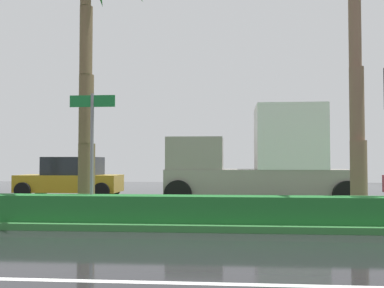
{
  "coord_description": "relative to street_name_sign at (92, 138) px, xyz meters",
  "views": [
    {
      "loc": [
        3.32,
        -3.7,
        1.53
      ],
      "look_at": [
        2.0,
        11.58,
        2.13
      ],
      "focal_mm": 42.31,
      "sensor_mm": 36.0,
      "label": 1
    }
  ],
  "objects": [
    {
      "name": "box_truck_lead",
      "position": [
        4.33,
        5.47,
        -0.53
      ],
      "size": [
        6.4,
        2.64,
        3.46
      ],
      "rotation": [
        0.0,
        0.0,
        3.14
      ],
      "color": "gray",
      "rests_on": "ground_plane"
    },
    {
      "name": "car_in_traffic_second",
      "position": [
        -3.53,
        8.34,
        -1.25
      ],
      "size": [
        4.3,
        2.02,
        1.72
      ],
      "rotation": [
        0.0,
        0.0,
        3.14
      ],
      "color": "#B28C1E",
      "rests_on": "ground_plane"
    },
    {
      "name": "street_name_sign",
      "position": [
        0.0,
        0.0,
        0.0
      ],
      "size": [
        1.1,
        0.08,
        3.0
      ],
      "color": "slate",
      "rests_on": "median_strip"
    },
    {
      "name": "ground_plane",
      "position": [
        -0.03,
        2.23,
        -2.13
      ],
      "size": [
        90.0,
        42.0,
        0.1
      ],
      "primitive_type": "cube",
      "color": "black"
    },
    {
      "name": "median_strip",
      "position": [
        -0.03,
        1.23,
        -2.0
      ],
      "size": [
        85.5,
        4.0,
        0.15
      ],
      "primitive_type": "cube",
      "color": "#2D6B33",
      "rests_on": "ground_plane"
    },
    {
      "name": "median_hedge",
      "position": [
        -0.03,
        -0.17,
        -1.63
      ],
      "size": [
        76.5,
        0.7,
        0.6
      ],
      "color": "#1E6028",
      "rests_on": "median_strip"
    }
  ]
}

